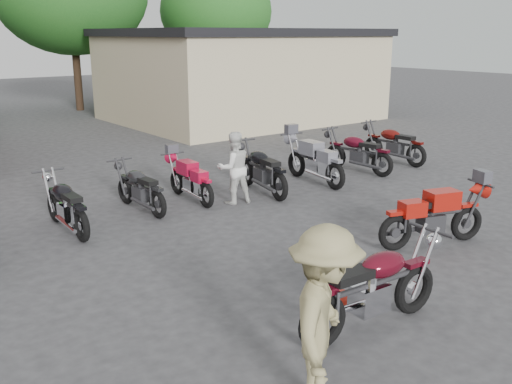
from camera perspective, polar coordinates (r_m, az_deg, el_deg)
ground at (r=8.72m, az=11.79°, el=-9.08°), size 90.00×90.00×0.00m
stucco_building at (r=24.90m, az=-1.57°, el=11.35°), size 10.00×8.00×3.50m
tree_2 at (r=28.91m, az=-17.87°, el=16.49°), size 7.04×7.04×8.80m
tree_3 at (r=32.57m, az=-3.98°, el=15.93°), size 6.08×6.08×7.60m
vintage_motorcycle at (r=7.25m, az=11.80°, el=-8.83°), size 2.22×0.84×1.27m
sportbike at (r=10.35m, az=17.46°, el=-2.02°), size 2.14×1.27×1.18m
helmet at (r=8.01m, az=8.71°, el=-10.39°), size 0.31×0.31×0.22m
person_light at (r=12.33m, az=-2.24°, el=2.44°), size 0.87×0.74×1.58m
person_tan at (r=5.57m, az=6.84°, el=-12.78°), size 1.41×1.33×1.91m
row_bike_2 at (r=11.17m, az=-18.51°, el=-0.96°), size 0.66×1.95×1.13m
row_bike_3 at (r=12.09m, az=-11.57°, el=0.62°), size 0.70×1.87×1.07m
row_bike_4 at (r=12.64m, az=-6.62°, el=1.45°), size 0.68×1.83×1.05m
row_bike_5 at (r=13.17m, az=0.54°, el=2.52°), size 1.03×2.20×1.23m
row_bike_6 at (r=14.15m, az=5.84°, el=3.37°), size 0.89×2.17×1.23m
row_bike_7 at (r=15.42m, az=10.10°, el=4.16°), size 0.93×2.13×1.20m
row_bike_8 at (r=16.78m, az=13.58°, el=4.90°), size 0.73×2.09×1.20m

